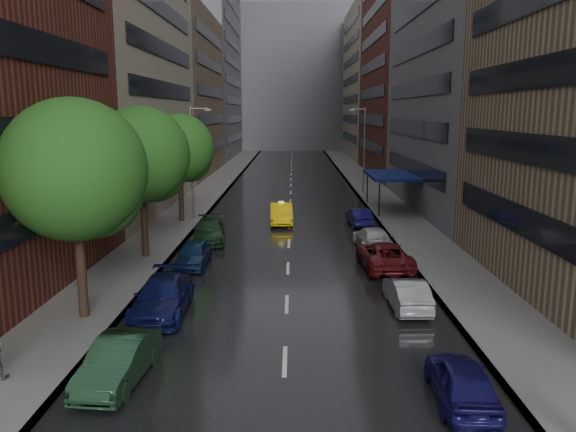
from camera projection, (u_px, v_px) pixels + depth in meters
name	position (u px, v px, depth m)	size (l,w,h in m)	color
ground	(283.00, 423.00, 15.98)	(220.00, 220.00, 0.00)	gray
road	(291.00, 188.00, 65.12)	(14.00, 140.00, 0.01)	black
sidewalk_left	(213.00, 187.00, 65.19)	(4.00, 140.00, 0.15)	gray
sidewalk_right	(368.00, 187.00, 65.03)	(4.00, 140.00, 0.15)	gray
buildings_left	(173.00, 53.00, 70.96)	(8.00, 108.00, 38.00)	maroon
buildings_right	(413.00, 59.00, 68.81)	(8.05, 109.10, 36.00)	#937A5B
building_far	(292.00, 79.00, 129.02)	(40.00, 14.00, 32.00)	slate
tree_near	(74.00, 170.00, 22.75)	(5.85, 5.85, 9.32)	#382619
tree_mid	(141.00, 155.00, 32.71)	(5.70, 5.70, 9.08)	#382619
tree_far	(179.00, 148.00, 43.72)	(5.40, 5.40, 8.60)	#382619
taxi	(281.00, 213.00, 44.27)	(1.70, 4.88, 1.61)	yellow
parked_cars_left	(182.00, 270.00, 28.69)	(2.61, 25.04, 1.58)	#18341F
parked_cars_right	(386.00, 259.00, 30.91)	(2.82, 31.33, 1.54)	#120F4A
street_lamp_left	(193.00, 160.00, 44.64)	(1.74, 0.22, 9.00)	gray
street_lamp_right	(364.00, 148.00, 59.24)	(1.74, 0.22, 9.00)	gray
awning	(391.00, 175.00, 49.72)	(4.00, 8.00, 3.12)	navy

